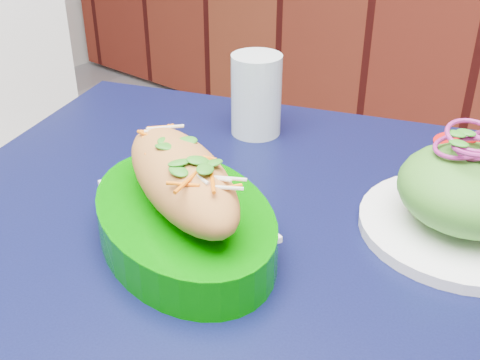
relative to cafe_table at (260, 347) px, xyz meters
The scene contains 5 objects.
cafe_table is the anchor object (origin of this frame).
chair_left 0.71m from the cafe_table, behind, with size 0.49×0.49×0.86m.
banh_mi_basket 0.16m from the cafe_table, behind, with size 0.29×0.25×0.11m.
salad_plate 0.26m from the cafe_table, 59.51° to the left, with size 0.21×0.21×0.11m.
water_glass 0.34m from the cafe_table, 129.26° to the left, with size 0.07×0.07×0.11m, color silver.
Camera 1 is at (0.21, 1.03, 1.10)m, focal length 45.00 mm.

